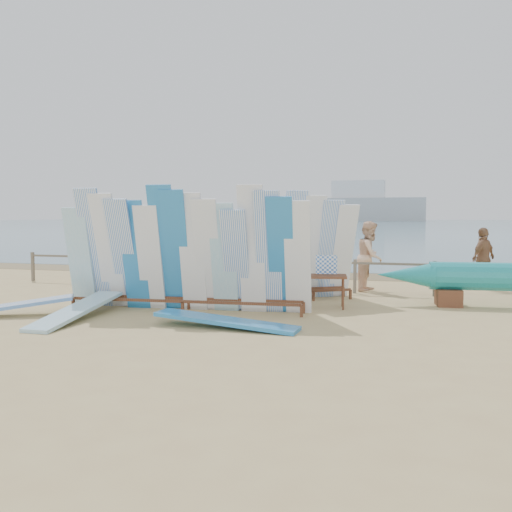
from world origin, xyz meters
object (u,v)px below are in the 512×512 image
(beachgoer_8, at_px, (370,256))
(main_surfboard_rack, at_px, (185,255))
(flat_board_e, at_px, (4,316))
(beach_chair_left, at_px, (234,274))
(side_surfboard_rack, at_px, (311,251))
(beachgoer_3, at_px, (194,252))
(flat_board_b, at_px, (77,319))
(beach_chair_right, at_px, (298,276))
(beachgoer_2, at_px, (194,254))
(beachgoer_0, at_px, (101,251))
(beachgoer_5, at_px, (304,252))
(beachgoer_1, at_px, (103,251))
(stroller, at_px, (330,273))
(flat_board_d, at_px, (226,328))
(beachgoer_4, at_px, (180,254))
(beachgoer_10, at_px, (483,258))
(vendor_table, at_px, (326,290))

(beachgoer_8, bearing_deg, main_surfboard_rack, 150.62)
(flat_board_e, height_order, beach_chair_left, beach_chair_left)
(side_surfboard_rack, distance_m, beachgoer_3, 5.57)
(flat_board_b, relative_size, beach_chair_right, 3.06)
(beach_chair_right, distance_m, beachgoer_2, 3.27)
(beachgoer_0, bearing_deg, side_surfboard_rack, 122.67)
(beachgoer_0, height_order, beachgoer_2, beachgoer_0)
(beachgoer_5, bearing_deg, beach_chair_left, -72.93)
(beach_chair_left, bearing_deg, main_surfboard_rack, -61.02)
(flat_board_e, bearing_deg, beach_chair_left, 125.77)
(flat_board_e, xyz_separation_m, beach_chair_left, (2.80, 6.48, 0.26))
(flat_board_b, xyz_separation_m, beachgoer_3, (-0.43, 7.13, 0.86))
(side_surfboard_rack, bearing_deg, beachgoer_3, 112.51)
(beachgoer_2, bearing_deg, beachgoer_8, -170.26)
(beachgoer_1, bearing_deg, stroller, -148.83)
(beachgoer_8, bearing_deg, beachgoer_1, 87.83)
(flat_board_d, xyz_separation_m, beachgoer_3, (-3.54, 7.09, 0.86))
(flat_board_b, bearing_deg, flat_board_d, -0.67)
(side_surfboard_rack, height_order, beachgoer_4, side_surfboard_rack)
(main_surfboard_rack, xyz_separation_m, side_surfboard_rack, (2.29, 2.32, -0.02))
(main_surfboard_rack, distance_m, flat_board_d, 2.33)
(beachgoer_5, bearing_deg, beachgoer_1, -122.69)
(beach_chair_right, height_order, beachgoer_2, beachgoer_2)
(beachgoer_10, bearing_deg, beachgoer_0, -47.36)
(beachgoer_10, height_order, beachgoer_2, beachgoer_2)
(flat_board_d, height_order, beach_chair_left, beach_chair_left)
(flat_board_b, xyz_separation_m, flat_board_d, (3.11, 0.04, 0.00))
(beach_chair_left, xyz_separation_m, beachgoer_0, (-4.19, -0.61, 0.67))
(beachgoer_8, bearing_deg, vendor_table, 176.90)
(flat_board_e, height_order, beachgoer_0, beachgoer_0)
(beachgoer_10, xyz_separation_m, beachgoer_4, (-9.17, 0.08, -0.07))
(side_surfboard_rack, xyz_separation_m, beachgoer_5, (-1.22, 5.52, -0.42))
(flat_board_b, height_order, beach_chair_right, beach_chair_right)
(main_surfboard_rack, height_order, beachgoer_1, main_surfboard_rack)
(side_surfboard_rack, bearing_deg, beachgoer_10, 6.46)
(flat_board_b, xyz_separation_m, beachgoer_2, (-0.04, 6.19, 0.87))
(flat_board_b, relative_size, beachgoer_5, 1.75)
(flat_board_d, bearing_deg, beachgoer_3, 29.79)
(flat_board_e, xyz_separation_m, beachgoer_10, (9.91, 7.08, 0.86))
(flat_board_b, distance_m, beach_chair_right, 7.14)
(beachgoer_3, distance_m, beachgoer_0, 2.93)
(main_surfboard_rack, relative_size, beachgoer_10, 3.16)
(flat_board_d, xyz_separation_m, beachgoer_5, (-0.33, 9.25, 0.77))
(beachgoer_3, relative_size, beachgoer_4, 1.10)
(beachgoer_4, bearing_deg, beachgoer_1, 143.59)
(beachgoer_3, distance_m, beachgoer_4, 0.47)
(flat_board_e, distance_m, beachgoer_0, 6.10)
(side_surfboard_rack, xyz_separation_m, beachgoer_3, (-4.43, 3.36, -0.33))
(vendor_table, distance_m, beachgoer_10, 5.71)
(side_surfboard_rack, bearing_deg, beach_chair_right, 77.17)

